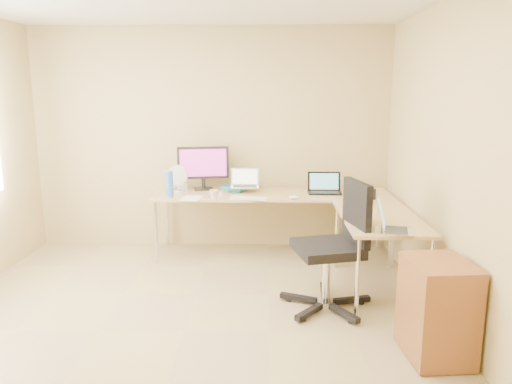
{
  "coord_description": "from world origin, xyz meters",
  "views": [
    {
      "loc": [
        0.63,
        -3.53,
        1.87
      ],
      "look_at": [
        0.55,
        1.1,
        0.9
      ],
      "focal_mm": 34.2,
      "sensor_mm": 36.0,
      "label": 1
    }
  ],
  "objects_px": {
    "monitor": "(203,168)",
    "cabinet": "(437,309)",
    "mug": "(214,194)",
    "laptop_black": "(325,183)",
    "water_bottle": "(169,184)",
    "desk_return": "(378,254)",
    "office_chair": "(327,253)",
    "desk_main": "(272,224)",
    "keyboard": "(249,198)",
    "laptop_center": "(245,178)",
    "desk_fan": "(178,180)",
    "laptop_return": "(395,218)"
  },
  "relations": [
    {
      "from": "desk_fan",
      "to": "mug",
      "type": "bearing_deg",
      "value": -31.97
    },
    {
      "from": "monitor",
      "to": "water_bottle",
      "type": "bearing_deg",
      "value": -137.09
    },
    {
      "from": "mug",
      "to": "laptop_black",
      "type": "bearing_deg",
      "value": 14.2
    },
    {
      "from": "desk_return",
      "to": "office_chair",
      "type": "xyz_separation_m",
      "value": [
        -0.53,
        -0.39,
        0.14
      ]
    },
    {
      "from": "laptop_return",
      "to": "laptop_black",
      "type": "bearing_deg",
      "value": 28.49
    },
    {
      "from": "keyboard",
      "to": "laptop_black",
      "type": "bearing_deg",
      "value": 31.86
    },
    {
      "from": "water_bottle",
      "to": "desk_main",
      "type": "bearing_deg",
      "value": 10.61
    },
    {
      "from": "office_chair",
      "to": "water_bottle",
      "type": "bearing_deg",
      "value": 129.16
    },
    {
      "from": "desk_main",
      "to": "keyboard",
      "type": "xyz_separation_m",
      "value": [
        -0.26,
        -0.3,
        0.37
      ]
    },
    {
      "from": "water_bottle",
      "to": "office_chair",
      "type": "distance_m",
      "value": 2.0
    },
    {
      "from": "monitor",
      "to": "cabinet",
      "type": "xyz_separation_m",
      "value": [
        1.93,
        -2.38,
        -0.62
      ]
    },
    {
      "from": "desk_main",
      "to": "laptop_center",
      "type": "height_order",
      "value": "laptop_center"
    },
    {
      "from": "laptop_return",
      "to": "cabinet",
      "type": "distance_m",
      "value": 0.83
    },
    {
      "from": "laptop_black",
      "to": "cabinet",
      "type": "distance_m",
      "value": 2.31
    },
    {
      "from": "monitor",
      "to": "desk_fan",
      "type": "height_order",
      "value": "monitor"
    },
    {
      "from": "water_bottle",
      "to": "desk_fan",
      "type": "bearing_deg",
      "value": 76.01
    },
    {
      "from": "desk_main",
      "to": "cabinet",
      "type": "relative_size",
      "value": 3.77
    },
    {
      "from": "desk_fan",
      "to": "office_chair",
      "type": "bearing_deg",
      "value": -39.0
    },
    {
      "from": "desk_return",
      "to": "office_chair",
      "type": "height_order",
      "value": "office_chair"
    },
    {
      "from": "keyboard",
      "to": "desk_fan",
      "type": "bearing_deg",
      "value": 170.15
    },
    {
      "from": "office_chair",
      "to": "desk_fan",
      "type": "bearing_deg",
      "value": 123.06
    },
    {
      "from": "keyboard",
      "to": "desk_main",
      "type": "bearing_deg",
      "value": 60.53
    },
    {
      "from": "laptop_center",
      "to": "laptop_black",
      "type": "bearing_deg",
      "value": -4.28
    },
    {
      "from": "laptop_center",
      "to": "desk_fan",
      "type": "distance_m",
      "value": 0.75
    },
    {
      "from": "keyboard",
      "to": "desk_fan",
      "type": "relative_size",
      "value": 1.4
    },
    {
      "from": "laptop_return",
      "to": "office_chair",
      "type": "distance_m",
      "value": 0.65
    },
    {
      "from": "desk_main",
      "to": "laptop_return",
      "type": "distance_m",
      "value": 1.87
    },
    {
      "from": "desk_main",
      "to": "monitor",
      "type": "xyz_separation_m",
      "value": [
        -0.81,
        0.2,
        0.62
      ]
    },
    {
      "from": "laptop_black",
      "to": "desk_fan",
      "type": "xyz_separation_m",
      "value": [
        -1.66,
        0.01,
        0.03
      ]
    },
    {
      "from": "desk_fan",
      "to": "desk_main",
      "type": "bearing_deg",
      "value": 2.89
    },
    {
      "from": "water_bottle",
      "to": "cabinet",
      "type": "relative_size",
      "value": 0.41
    },
    {
      "from": "laptop_black",
      "to": "keyboard",
      "type": "xyz_separation_m",
      "value": [
        -0.85,
        -0.31,
        -0.11
      ]
    },
    {
      "from": "monitor",
      "to": "laptop_black",
      "type": "bearing_deg",
      "value": -16.77
    },
    {
      "from": "laptop_black",
      "to": "desk_fan",
      "type": "relative_size",
      "value": 1.26
    },
    {
      "from": "water_bottle",
      "to": "laptop_return",
      "type": "relative_size",
      "value": 0.8
    },
    {
      "from": "laptop_black",
      "to": "water_bottle",
      "type": "height_order",
      "value": "water_bottle"
    },
    {
      "from": "laptop_center",
      "to": "monitor",
      "type": "bearing_deg",
      "value": 162.65
    },
    {
      "from": "office_chair",
      "to": "laptop_return",
      "type": "bearing_deg",
      "value": -27.69
    },
    {
      "from": "monitor",
      "to": "water_bottle",
      "type": "xyz_separation_m",
      "value": [
        -0.32,
        -0.41,
        -0.11
      ]
    },
    {
      "from": "desk_main",
      "to": "keyboard",
      "type": "bearing_deg",
      "value": -131.13
    },
    {
      "from": "laptop_center",
      "to": "mug",
      "type": "relative_size",
      "value": 3.18
    },
    {
      "from": "monitor",
      "to": "desk_main",
      "type": "bearing_deg",
      "value": -23.09
    },
    {
      "from": "laptop_black",
      "to": "cabinet",
      "type": "height_order",
      "value": "laptop_black"
    },
    {
      "from": "monitor",
      "to": "desk_fan",
      "type": "relative_size",
      "value": 2.03
    },
    {
      "from": "water_bottle",
      "to": "monitor",
      "type": "bearing_deg",
      "value": 52.07
    },
    {
      "from": "monitor",
      "to": "laptop_black",
      "type": "xyz_separation_m",
      "value": [
        1.39,
        -0.19,
        -0.14
      ]
    },
    {
      "from": "desk_main",
      "to": "laptop_center",
      "type": "distance_m",
      "value": 0.62
    },
    {
      "from": "mug",
      "to": "cabinet",
      "type": "height_order",
      "value": "mug"
    },
    {
      "from": "laptop_center",
      "to": "mug",
      "type": "distance_m",
      "value": 0.49
    },
    {
      "from": "office_chair",
      "to": "cabinet",
      "type": "xyz_separation_m",
      "value": [
        0.68,
        -0.79,
        -0.14
      ]
    }
  ]
}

